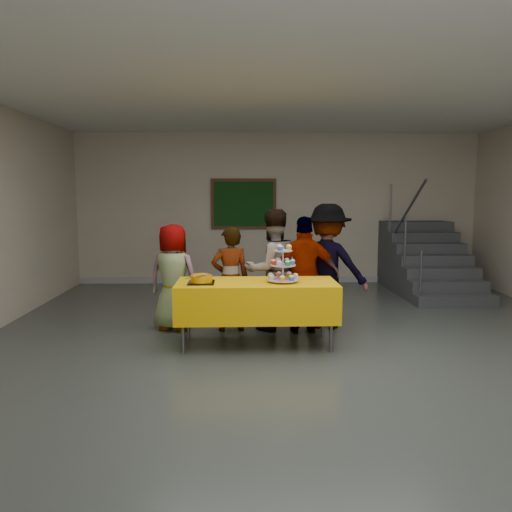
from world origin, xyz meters
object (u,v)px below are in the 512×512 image
Objects in this scene: schoolchild_b at (230,279)px; staircase at (425,264)px; schoolchild_e at (327,266)px; cupcake_stand at (283,268)px; noticeboard at (244,204)px; bear_cake at (201,278)px; schoolchild_a at (173,277)px; schoolchild_d at (305,275)px; schoolchild_c at (272,270)px; bake_table at (257,300)px.

staircase reaches higher than schoolchild_b.
cupcake_stand is at bearing 73.57° from schoolchild_e.
schoolchild_e is at bearing -72.38° from noticeboard.
bear_cake is 0.15× the size of staircase.
schoolchild_e is (1.61, 0.86, 0.01)m from bear_cake.
staircase is at bearing -13.86° from noticeboard.
noticeboard reaches higher than cupcake_stand.
cupcake_stand is at bearing -84.32° from noticeboard.
schoolchild_e is at bearing 174.39° from schoolchild_b.
noticeboard is at bearing -87.45° from schoolchild_a.
schoolchild_b is (0.76, -0.10, -0.02)m from schoolchild_a.
schoolchild_d is 0.91× the size of schoolchild_e.
schoolchild_c is at bearing -21.14° from schoolchild_d.
noticeboard reaches higher than schoolchild_a.
schoolchild_b is at bearing -93.32° from noticeboard.
noticeboard is at bearing -77.48° from schoolchild_d.
schoolchild_a is 2.05m from schoolchild_e.
schoolchild_b is 1.06× the size of noticeboard.
schoolchild_c is 0.45m from schoolchild_d.
schoolchild_c is 3.60m from noticeboard.
schoolchild_c is 1.23× the size of noticeboard.
schoolchild_e is (1.29, 0.12, 0.14)m from schoolchild_b.
cupcake_stand is 4.54m from staircase.
schoolchild_a is at bearing 117.35° from bear_cake.
schoolchild_b is 0.97m from schoolchild_d.
noticeboard reaches higher than schoolchild_c.
bake_table is 1.33× the size of schoolchild_a.
staircase reaches higher than cupcake_stand.
schoolchild_d is (0.41, -0.17, -0.04)m from schoolchild_c.
noticeboard is (-1.09, 3.42, 0.77)m from schoolchild_e.
schoolchild_e is (0.74, 0.07, 0.03)m from schoolchild_c.
schoolchild_a is at bearing 144.89° from bake_table.
schoolchild_b is at bearing -5.92° from schoolchild_d.
schoolchild_a is 1.74m from schoolchild_d.
schoolchild_d is (1.29, 0.63, -0.07)m from bear_cake.
bake_table is at bearing 163.05° from schoolchild_a.
noticeboard reaches higher than schoolchild_b.
bake_table is at bearing 50.46° from schoolchild_c.
noticeboard reaches higher than bear_cake.
noticeboard is at bearing -49.40° from schoolchild_e.
schoolchild_e is (0.97, 0.78, 0.28)m from bake_table.
schoolchild_b is at bearing 132.27° from cupcake_stand.
schoolchild_a reaches higher than cupcake_stand.
schoolchild_d is at bearing 26.01° from bear_cake.
staircase reaches higher than schoolchild_e.
schoolchild_a is 1.02× the size of schoolchild_b.
bear_cake is 0.21× the size of schoolchild_e.
schoolchild_b reaches higher than cupcake_stand.
bake_table is 1.28m from schoolchild_e.
noticeboard reaches higher than bake_table.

